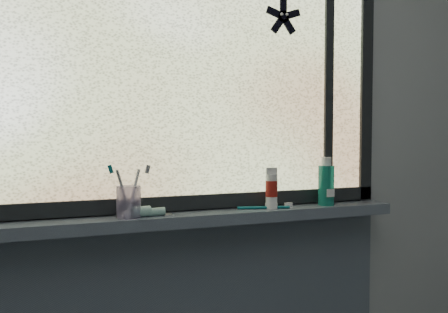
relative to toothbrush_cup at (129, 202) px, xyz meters
name	(u,v)px	position (x,y,z in m)	size (l,w,h in m)	color
wall_back	(177,145)	(0.19, 0.09, 0.18)	(3.00, 0.01, 2.50)	#9EA3A8
windowsill	(183,219)	(0.19, 0.02, -0.07)	(1.62, 0.14, 0.04)	#4E5968
window_pane	(178,64)	(0.19, 0.07, 0.46)	(1.50, 0.01, 1.00)	silver
frame_bottom	(179,203)	(0.19, 0.07, -0.02)	(1.60, 0.03, 0.05)	black
frame_right	(365,73)	(0.96, 0.07, 0.46)	(0.05, 0.03, 1.10)	black
frame_mullion	(328,71)	(0.79, 0.07, 0.46)	(0.04, 0.03, 1.00)	black
starfish_sticker	(283,17)	(0.59, 0.06, 0.65)	(0.15, 0.02, 0.15)	black
toothpaste_tube	(147,211)	(0.06, 0.00, -0.03)	(0.20, 0.04, 0.04)	silver
toothbrush_cup	(129,202)	(0.00, 0.00, 0.00)	(0.08, 0.08, 0.10)	#9C90BF
toothbrush_lying	(264,207)	(0.48, 0.01, -0.04)	(0.23, 0.02, 0.02)	#0B6169
mouthwash_bottle	(326,181)	(0.74, 0.00, 0.04)	(0.06, 0.06, 0.15)	teal
cream_tube	(271,187)	(0.52, 0.01, 0.03)	(0.04, 0.04, 0.11)	silver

